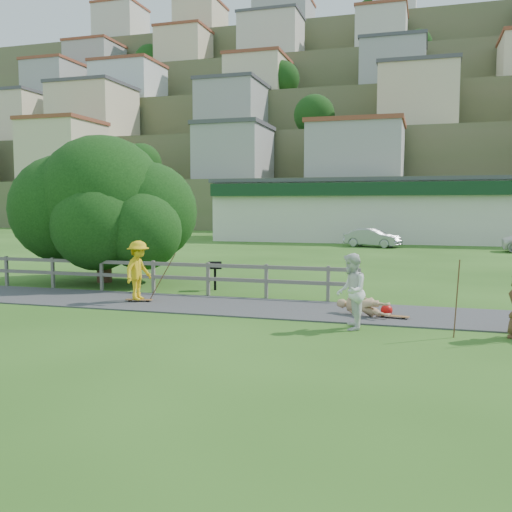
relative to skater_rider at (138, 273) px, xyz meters
The scene contains 16 objects.
ground 3.87m from the skater_rider, 21.01° to the right, with size 260.00×260.00×0.00m, color #274F16.
path 3.63m from the skater_rider, ahead, with size 34.00×3.00×0.04m, color #343437.
fence 2.25m from the skater_rider, 119.48° to the left, with size 15.05×0.10×1.10m.
strip_mall 34.46m from the skater_rider, 77.39° to the left, with size 32.50×10.75×5.10m.
hillside 91.03m from the skater_rider, 87.76° to the left, with size 220.00×67.00×47.50m.
skater_rider is the anchor object (origin of this frame).
skater_fallen 6.86m from the skater_rider, ahead, with size 1.55×0.37×0.56m, color tan.
spectator_a 6.96m from the skater_rider, 16.00° to the right, with size 0.89×0.70×1.84m, color white.
car_silver 26.08m from the skater_rider, 79.37° to the left, with size 1.38×3.97×1.31m, color #979A9E.
tree 5.36m from the skater_rider, 132.59° to the left, with size 7.91×7.91×4.11m, color black, non-canonical shape.
bbq 3.40m from the skater_rider, 66.92° to the left, with size 0.46×0.35×1.00m, color black, non-canonical shape.
longboard_rider 0.86m from the skater_rider, ahead, with size 0.82×0.20×0.09m, color brown, non-canonical shape.
longboard_fallen 7.68m from the skater_rider, ahead, with size 0.81×0.20×0.09m, color brown, non-canonical shape.
helmet 7.46m from the skater_rider, ahead, with size 0.32×0.32×0.32m, color red.
pole_rider 0.72m from the skater_rider, 33.69° to the left, with size 0.03×0.03×1.76m, color brown.
pole_spec_left 9.33m from the skater_rider, 13.20° to the right, with size 0.03×0.03×1.78m, color brown.
Camera 1 is at (4.84, -14.19, 2.99)m, focal length 40.00 mm.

